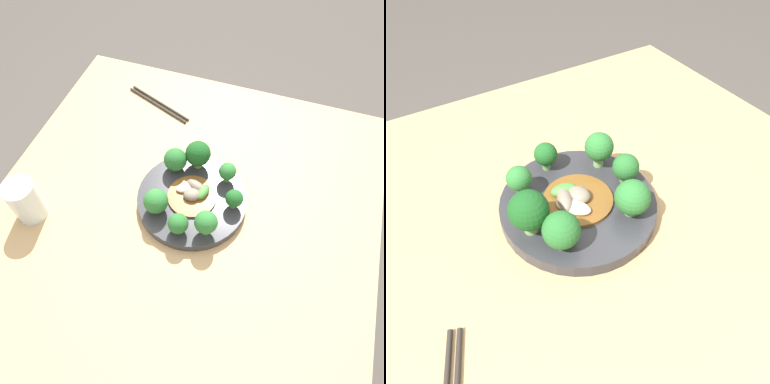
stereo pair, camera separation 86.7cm
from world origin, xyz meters
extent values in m
plane|color=#4C4742|center=(0.00, 0.00, 0.00)|extent=(8.00, 8.00, 0.00)
cube|color=tan|center=(0.00, 0.00, 0.36)|extent=(0.92, 0.88, 0.72)
cylinder|color=#333338|center=(-0.04, 0.02, 0.73)|extent=(0.25, 0.25, 0.02)
cylinder|color=#70A356|center=(-0.04, 0.11, 0.75)|extent=(0.01, 0.01, 0.02)
sphere|color=#1E5B23|center=(-0.04, 0.11, 0.77)|extent=(0.04, 0.04, 0.04)
cylinder|color=#7AAD5B|center=(0.02, -0.05, 0.74)|extent=(0.02, 0.02, 0.01)
sphere|color=#2D7533|center=(0.02, -0.05, 0.77)|extent=(0.06, 0.06, 0.06)
cylinder|color=#70A356|center=(-0.11, 0.08, 0.75)|extent=(0.01, 0.01, 0.02)
sphere|color=#2D7533|center=(-0.11, 0.08, 0.77)|extent=(0.04, 0.04, 0.04)
cylinder|color=#70A356|center=(0.06, 0.02, 0.75)|extent=(0.02, 0.02, 0.01)
sphere|color=#286B2D|center=(0.06, 0.02, 0.77)|extent=(0.04, 0.04, 0.04)
cylinder|color=#89B76B|center=(-0.13, 0.00, 0.75)|extent=(0.02, 0.02, 0.02)
sphere|color=#19511E|center=(-0.13, 0.00, 0.78)|extent=(0.06, 0.06, 0.06)
cylinder|color=#89B76B|center=(0.04, 0.07, 0.75)|extent=(0.02, 0.02, 0.02)
sphere|color=#2D7533|center=(0.04, 0.07, 0.78)|extent=(0.05, 0.05, 0.05)
cylinder|color=#70A356|center=(-0.10, -0.05, 0.74)|extent=(0.02, 0.02, 0.01)
sphere|color=#286B2D|center=(-0.10, -0.05, 0.77)|extent=(0.05, 0.05, 0.05)
cylinder|color=brown|center=(-0.04, 0.02, 0.74)|extent=(0.11, 0.11, 0.01)
ellipsoid|color=gray|center=(-0.06, 0.02, 0.75)|extent=(0.04, 0.05, 0.02)
ellipsoid|color=beige|center=(-0.05, 0.00, 0.75)|extent=(0.06, 0.06, 0.01)
ellipsoid|color=#4C933D|center=(-0.05, 0.04, 0.75)|extent=(0.05, 0.03, 0.02)
ellipsoid|color=gray|center=(-0.03, 0.02, 0.75)|extent=(0.04, 0.05, 0.02)
ellipsoid|color=red|center=(-0.04, 0.02, 0.75)|extent=(0.04, 0.05, 0.02)
cylinder|color=silver|center=(0.11, -0.32, 0.77)|extent=(0.07, 0.07, 0.11)
cylinder|color=#2D2823|center=(-0.31, -0.18, 0.72)|extent=(0.08, 0.20, 0.01)
cylinder|color=#2D2823|center=(-0.32, -0.17, 0.72)|extent=(0.08, 0.20, 0.01)
camera|label=1|loc=(0.40, 0.16, 1.46)|focal=35.00mm
camera|label=2|loc=(-0.25, -0.33, 1.18)|focal=35.00mm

